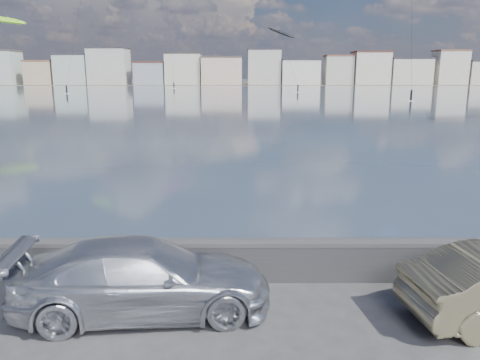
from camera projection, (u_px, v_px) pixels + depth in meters
name	position (u px, v px, depth m)	size (l,w,h in m)	color
ground	(187.00, 343.00, 8.73)	(700.00, 700.00, 0.00)	#333335
bay_water	(235.00, 96.00, 97.88)	(500.00, 177.00, 0.00)	#2E3B4E
far_shore_strip	(237.00, 84.00, 203.60)	(500.00, 60.00, 0.00)	#4C473D
seawall	(199.00, 258.00, 11.23)	(400.00, 0.36, 1.08)	#28282B
far_buildings	(240.00, 69.00, 188.60)	(240.79, 13.26, 14.60)	#B7C6BC
car_silver	(143.00, 277.00, 9.72)	(2.15, 5.30, 1.54)	silver
kitesurfer_3	(282.00, 34.00, 122.85)	(8.21, 12.46, 16.78)	black
kitesurfer_6	(1.00, 20.00, 92.92)	(10.74, 8.26, 16.86)	#8CD826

